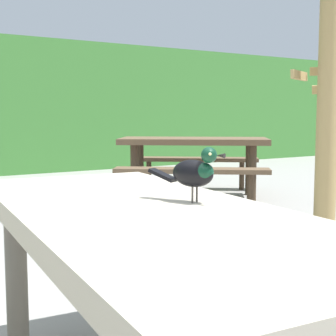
{
  "coord_description": "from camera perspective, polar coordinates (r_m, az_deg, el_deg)",
  "views": [
    {
      "loc": [
        -0.6,
        -1.25,
        1.03
      ],
      "look_at": [
        0.35,
        0.23,
        0.84
      ],
      "focal_mm": 53.75,
      "sensor_mm": 36.0,
      "label": 1
    }
  ],
  "objects": [
    {
      "name": "picnic_table_mid_right",
      "position": [
        6.21,
        2.92,
        1.72
      ],
      "size": [
        2.38,
        2.37,
        0.74
      ],
      "color": "brown",
      "rests_on": "ground"
    },
    {
      "name": "stalk_post_right_side",
      "position": [
        4.77,
        17.62,
        5.9
      ],
      "size": [
        0.65,
        0.45,
        2.05
      ],
      "color": "tan",
      "rests_on": "ground"
    },
    {
      "name": "bird_grackle",
      "position": [
        1.64,
        3.14,
        -0.39
      ],
      "size": [
        0.15,
        0.27,
        0.18
      ],
      "color": "black",
      "rests_on": "picnic_table_foreground"
    },
    {
      "name": "picnic_table_foreground",
      "position": [
        1.61,
        -2.76,
        -10.92
      ],
      "size": [
        1.83,
        1.86,
        0.74
      ],
      "color": "#B2A893",
      "rests_on": "ground"
    }
  ]
}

